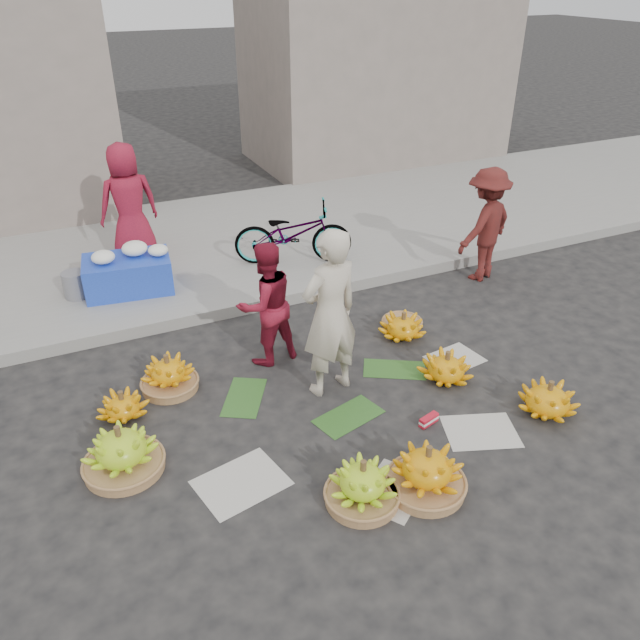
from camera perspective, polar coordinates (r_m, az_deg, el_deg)
name	(u,v)px	position (r m, az deg, el deg)	size (l,w,h in m)	color
ground	(348,402)	(6.15, 2.61, -7.52)	(80.00, 80.00, 0.00)	black
curb	(269,300)	(7.82, -4.73, 1.87)	(40.00, 0.25, 0.15)	gray
sidewalk	(220,242)	(9.64, -9.16, 7.09)	(40.00, 4.00, 0.12)	gray
building_right	(376,33)	(13.86, 5.18, 24.65)	(5.00, 3.00, 5.00)	gray
newspaper_scatter	(390,453)	(5.61, 6.41, -11.96)	(3.20, 1.80, 0.00)	beige
banana_leaves	(330,393)	(6.25, 0.95, -6.72)	(2.00, 1.00, 0.00)	#23521B
banana_bunch_0	(122,451)	(5.55, -17.69, -11.38)	(0.72, 0.72, 0.46)	olive
banana_bunch_1	(362,485)	(5.07, 3.91, -14.79)	(0.61, 0.61, 0.42)	olive
banana_bunch_2	(427,471)	(5.21, 9.74, -13.48)	(0.64, 0.64, 0.45)	olive
banana_bunch_3	(548,399)	(6.30, 20.12, -6.81)	(0.58, 0.58, 0.36)	#E69E0B
banana_bunch_4	(446,368)	(6.51, 11.49, -4.28)	(0.66, 0.66, 0.33)	#E69E0B
banana_bunch_5	(403,327)	(7.15, 7.60, -0.60)	(0.54, 0.54, 0.32)	#E69E0B
banana_bunch_6	(123,406)	(6.18, -17.58, -7.52)	(0.44, 0.44, 0.29)	#E69E0B
banana_bunch_7	(169,375)	(6.41, -13.67, -4.91)	(0.60, 0.60, 0.40)	olive
basket_spare	(402,323)	(7.44, 7.51, -0.27)	(0.46, 0.46, 0.05)	olive
incense_stack	(429,420)	(5.94, 9.92, -9.00)	(0.21, 0.07, 0.08)	red
vendor_cream	(330,314)	(5.87, 0.92, 0.56)	(0.63, 0.41, 1.71)	beige
vendor_red	(266,304)	(6.45, -4.97, 1.46)	(0.66, 0.51, 1.35)	maroon
man_striped	(485,225)	(8.52, 14.88, 8.41)	(0.98, 0.56, 1.51)	maroon
flower_table	(128,272)	(8.18, -17.11, 4.23)	(1.12, 0.78, 0.61)	#1B39B5
grey_bucket	(75,285)	(8.26, -21.47, 3.03)	(0.29, 0.29, 0.33)	slate
flower_vendor	(129,203)	(8.92, -17.11, 10.20)	(0.79, 0.51, 1.61)	maroon
bicycle	(293,233)	(8.55, -2.48, 7.91)	(1.60, 0.56, 0.84)	gray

